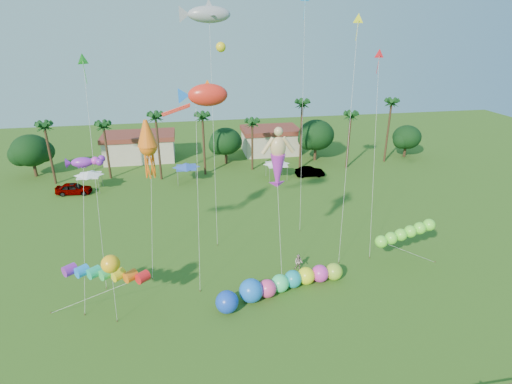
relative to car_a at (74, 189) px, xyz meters
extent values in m
plane|color=#285116|center=(22.19, -35.11, -0.84)|extent=(160.00, 160.00, 0.00)
cylinder|color=#3A2819|center=(-3.81, 4.89, 3.66)|extent=(0.36, 0.36, 9.00)
cylinder|color=#3A2819|center=(4.19, 5.89, 3.41)|extent=(0.36, 0.36, 8.50)
cylinder|color=#3A2819|center=(12.19, 3.89, 4.16)|extent=(0.36, 0.36, 10.00)
cylinder|color=#3A2819|center=(19.19, 4.89, 3.91)|extent=(0.36, 0.36, 9.50)
cylinder|color=#3A2819|center=(27.19, 5.89, 3.16)|extent=(0.36, 0.36, 8.00)
cylinder|color=#3A2819|center=(35.19, 4.89, 4.66)|extent=(0.36, 0.36, 11.00)
cylinder|color=#3A2819|center=(43.19, 3.89, 3.66)|extent=(0.36, 0.36, 9.00)
cylinder|color=#3A2819|center=(51.19, 5.89, 4.41)|extent=(0.36, 0.36, 10.50)
sphere|color=#113814|center=(-7.81, 8.89, 3.50)|extent=(5.88, 5.88, 5.88)
sphere|color=#113814|center=(23.19, 9.89, 3.19)|extent=(5.46, 5.46, 5.46)
sphere|color=#113814|center=(39.19, 8.89, 3.81)|extent=(6.30, 6.30, 6.30)
sphere|color=#113814|center=(56.19, 7.89, 2.88)|extent=(5.04, 5.04, 5.04)
cube|color=beige|center=(8.19, 14.89, 1.16)|extent=(12.00, 7.00, 4.00)
cube|color=beige|center=(32.19, 14.89, 1.16)|extent=(10.00, 7.00, 4.00)
pyramid|color=white|center=(2.19, 0.89, 1.91)|extent=(3.00, 3.00, 0.60)
pyramid|color=blue|center=(16.19, 1.89, 1.91)|extent=(3.00, 3.00, 0.60)
pyramid|color=white|center=(30.19, 0.89, 1.91)|extent=(3.00, 3.00, 0.60)
imported|color=#4C4C54|center=(0.00, 0.00, 0.00)|extent=(5.06, 2.36, 1.68)
imported|color=#4C4C54|center=(35.75, 0.97, -0.07)|extent=(4.71, 1.85, 1.53)
imported|color=#AC938F|center=(26.60, -24.52, 0.01)|extent=(1.03, 0.98, 1.69)
sphere|color=#F23F8B|center=(22.67, -28.13, 0.00)|extent=(1.67, 1.67, 1.67)
sphere|color=#39F286|center=(23.97, -27.58, 0.00)|extent=(1.67, 1.67, 1.67)
sphere|color=teal|center=(25.30, -27.14, 0.00)|extent=(1.67, 1.67, 1.67)
sphere|color=#F1FF1A|center=(26.67, -26.87, 0.00)|extent=(1.67, 1.67, 1.67)
sphere|color=#DF34B6|center=(28.07, -26.75, 0.00)|extent=(1.67, 1.67, 1.67)
sphere|color=#9CD32E|center=(29.48, -26.68, 0.00)|extent=(1.67, 1.67, 1.67)
sphere|color=blue|center=(21.14, -28.49, 0.23)|extent=(2.56, 2.56, 2.13)
sphere|color=blue|center=(18.88, -29.55, 0.14)|extent=(1.96, 1.96, 1.96)
cylinder|color=red|center=(10.44, -28.40, 2.71)|extent=(6.33, 4.19, 0.92)
cylinder|color=silver|center=(8.12, -27.76, 0.94)|extent=(8.06, 1.31, 3.57)
cylinder|color=brown|center=(4.10, -27.11, -0.76)|extent=(0.08, 0.08, 0.16)
ellipsoid|color=#6CF336|center=(34.60, -25.60, 2.16)|extent=(6.76, 2.20, 1.45)
cylinder|color=silver|center=(37.72, -25.69, 0.66)|extent=(6.26, 0.20, 3.02)
cylinder|color=brown|center=(40.85, -25.78, -0.76)|extent=(0.08, 0.08, 0.16)
sphere|color=#FFB314|center=(10.01, -29.20, 4.73)|extent=(1.77, 1.77, 1.44)
cylinder|color=silver|center=(9.90, -29.21, 1.94)|extent=(0.24, 0.04, 5.56)
cylinder|color=brown|center=(9.79, -29.22, -0.76)|extent=(0.08, 0.08, 0.16)
cylinder|color=silver|center=(24.27, -25.91, 4.87)|extent=(0.04, 3.04, 11.43)
cylinder|color=brown|center=(24.26, -27.42, -0.76)|extent=(0.08, 0.08, 0.16)
ellipsoid|color=red|center=(18.54, -21.94, 16.21)|extent=(5.19, 1.88, 2.14)
cylinder|color=silver|center=(17.64, -24.14, 7.68)|extent=(1.84, 4.44, 17.05)
cylinder|color=brown|center=(16.74, -26.35, -0.76)|extent=(0.08, 0.08, 0.16)
ellipsoid|color=#9394A0|center=(19.68, -11.77, 22.79)|extent=(6.02, 2.42, 2.11)
cylinder|color=silver|center=(19.37, -15.07, 10.97)|extent=(0.65, 6.62, 23.63)
cylinder|color=brown|center=(19.06, -18.37, -0.76)|extent=(0.08, 0.08, 0.16)
cone|color=orange|center=(12.93, -20.29, 11.37)|extent=(2.44, 2.44, 5.28)
cylinder|color=silver|center=(12.63, -21.99, 5.27)|extent=(0.63, 3.43, 12.21)
cylinder|color=brown|center=(12.32, -23.69, -0.76)|extent=(0.08, 0.08, 0.16)
ellipsoid|color=purple|center=(7.79, -23.39, 11.21)|extent=(3.14, 1.80, 1.20)
cylinder|color=silver|center=(7.39, -25.64, 5.19)|extent=(0.83, 4.53, 12.06)
cylinder|color=brown|center=(6.99, -27.89, -0.76)|extent=(0.08, 0.08, 0.16)
cone|color=red|center=(35.44, -19.04, 19.11)|extent=(1.10, 0.32, 1.09)
cylinder|color=silver|center=(35.00, -21.43, 9.14)|extent=(0.92, 4.81, 19.95)
cylinder|color=brown|center=(34.55, -23.82, -0.76)|extent=(0.08, 0.08, 0.16)
cone|color=yellow|center=(32.44, -20.20, 22.21)|extent=(0.99, 0.83, 1.07)
cylinder|color=silver|center=(31.71, -22.19, 10.69)|extent=(1.48, 4.01, 23.05)
cylinder|color=brown|center=(30.99, -24.18, -0.76)|extent=(0.08, 0.08, 0.16)
cone|color=green|center=(8.56, -20.86, 19.10)|extent=(1.02, 0.92, 1.14)
cylinder|color=silver|center=(8.38, -22.62, 9.13)|extent=(0.39, 3.56, 19.94)
cylinder|color=brown|center=(8.20, -24.39, -0.76)|extent=(0.08, 0.08, 0.16)
cylinder|color=silver|center=(29.24, -14.98, 11.77)|extent=(0.51, 3.61, 25.22)
cylinder|color=brown|center=(29.00, -16.77, -0.76)|extent=(0.08, 0.08, 0.16)
camera|label=1|loc=(16.40, -57.04, 21.78)|focal=28.00mm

